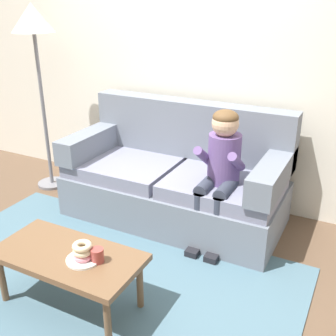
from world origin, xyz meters
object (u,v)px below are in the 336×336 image
at_px(floor_lamp, 34,33).
at_px(toy_controller, 86,244).
at_px(couch, 177,180).
at_px(person_child, 221,165).
at_px(donut, 83,256).
at_px(coffee_table, 68,259).
at_px(mug, 97,255).

bearing_deg(floor_lamp, toy_controller, -36.76).
distance_m(couch, floor_lamp, 1.92).
bearing_deg(person_child, couch, 156.09).
bearing_deg(toy_controller, couch, 66.74).
bearing_deg(couch, donut, -87.86).
bearing_deg(toy_controller, donut, -46.88).
height_order(donut, toy_controller, donut).
xyz_separation_m(coffee_table, floor_lamp, (-1.40, 1.37, 1.22)).
distance_m(mug, floor_lamp, 2.40).
height_order(couch, toy_controller, couch).
relative_size(donut, mug, 1.33).
relative_size(coffee_table, donut, 7.97).
bearing_deg(toy_controller, coffee_table, -55.41).
distance_m(mug, toy_controller, 0.90).
height_order(donut, floor_lamp, floor_lamp).
xyz_separation_m(donut, toy_controller, (-0.48, 0.59, -0.41)).
height_order(coffee_table, toy_controller, coffee_table).
bearing_deg(person_child, mug, -106.49).
relative_size(coffee_table, floor_lamp, 0.52).
height_order(coffee_table, floor_lamp, floor_lamp).
relative_size(donut, toy_controller, 0.53).
bearing_deg(coffee_table, person_child, 64.28).
distance_m(coffee_table, floor_lamp, 2.31).
distance_m(person_child, toy_controller, 1.27).
relative_size(couch, coffee_table, 2.01).
bearing_deg(toy_controller, floor_lamp, 147.43).
relative_size(couch, person_child, 1.74).
height_order(couch, person_child, person_child).
height_order(couch, coffee_table, couch).
xyz_separation_m(couch, toy_controller, (-0.42, -0.82, -0.34)).
height_order(person_child, mug, person_child).
distance_m(couch, donut, 1.41).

